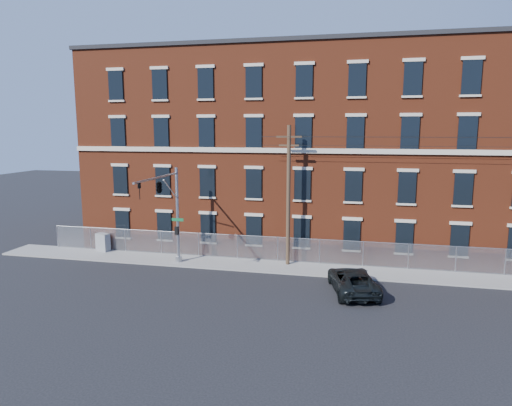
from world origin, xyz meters
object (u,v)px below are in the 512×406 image
(pickup_truck, at_px, (353,280))
(utility_pole_near, at_px, (288,193))
(traffic_signal_mast, at_px, (164,196))
(utility_cabinet, at_px, (103,242))

(pickup_truck, bearing_deg, utility_pole_near, -56.95)
(traffic_signal_mast, xyz_separation_m, utility_cabinet, (-7.12, 3.82, -4.56))
(traffic_signal_mast, distance_m, pickup_truck, 13.55)
(traffic_signal_mast, bearing_deg, utility_cabinet, 151.80)
(pickup_truck, relative_size, utility_cabinet, 3.74)
(utility_cabinet, bearing_deg, pickup_truck, 4.12)
(traffic_signal_mast, bearing_deg, pickup_truck, -4.91)
(traffic_signal_mast, distance_m, utility_cabinet, 9.28)
(utility_pole_near, height_order, pickup_truck, utility_pole_near)
(utility_pole_near, xyz_separation_m, utility_cabinet, (-15.12, 0.40, -4.51))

